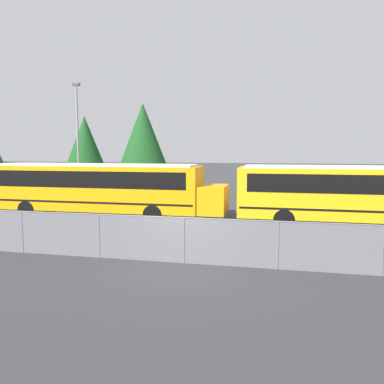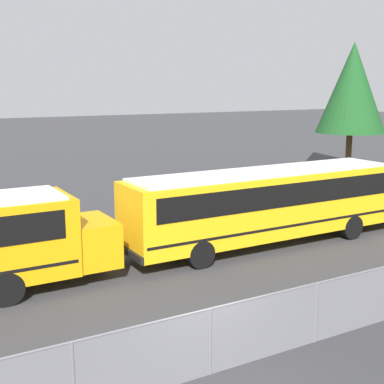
# 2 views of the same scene
# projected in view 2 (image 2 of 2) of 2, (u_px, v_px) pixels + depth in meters

# --- Properties ---
(ground_plane) EXTENTS (200.00, 200.00, 0.00)m
(ground_plane) POSITION_uv_depth(u_px,v_px,m) (210.00, 374.00, 11.89)
(ground_plane) COLOR #38383A
(fence) EXTENTS (67.86, 0.07, 1.58)m
(fence) POSITION_uv_depth(u_px,v_px,m) (210.00, 341.00, 11.73)
(fence) COLOR #9EA0A5
(fence) RESTS_ON ground_plane
(school_bus_2) EXTENTS (13.36, 2.51, 3.04)m
(school_bus_2) POSITION_uv_depth(u_px,v_px,m) (272.00, 200.00, 21.32)
(school_bus_2) COLOR yellow
(school_bus_2) RESTS_ON ground_plane
(tree_2) EXTENTS (5.02, 5.02, 9.41)m
(tree_2) POSITION_uv_depth(u_px,v_px,m) (352.00, 88.00, 38.87)
(tree_2) COLOR #51381E
(tree_2) RESTS_ON ground_plane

